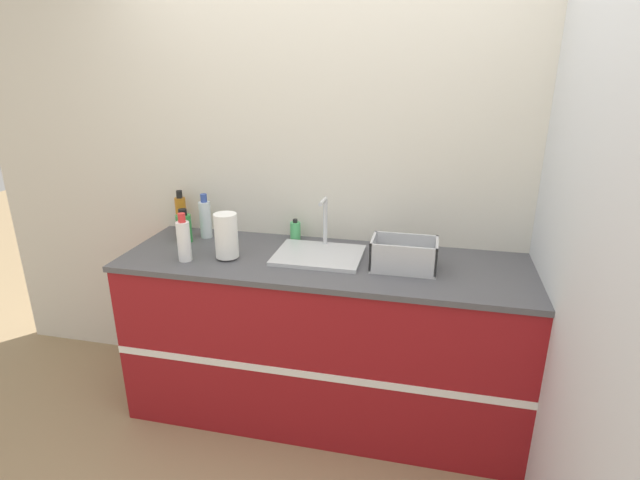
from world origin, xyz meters
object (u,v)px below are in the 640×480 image
dish_rack (404,257)px  soap_dispenser (295,231)px  paper_towel_roll (226,236)px  bottle_white_spray (184,240)px  sink (319,253)px  bottle_amber (181,213)px  bottle_clear (205,218)px  bottle_green (184,227)px

dish_rack → soap_dispenser: (-0.64, 0.28, -0.00)m
paper_towel_roll → soap_dispenser: 0.45m
paper_towel_roll → bottle_white_spray: 0.22m
soap_dispenser → sink: bearing=-48.4°
dish_rack → bottle_amber: 1.39m
dish_rack → bottle_clear: 1.19m
sink → bottle_clear: 0.74m
bottle_clear → bottle_white_spray: bottle_clear is taller
dish_rack → bottle_amber: (-1.35, 0.29, 0.05)m
paper_towel_roll → dish_rack: 0.92m
sink → bottle_white_spray: bearing=-162.5°
bottle_green → soap_dispenser: 0.64m
bottle_green → bottle_white_spray: 0.30m
dish_rack → bottle_amber: bottle_amber is taller
bottle_amber → bottle_white_spray: bottle_white_spray is taller
sink → paper_towel_roll: 0.49m
bottle_green → soap_dispenser: (0.61, 0.16, -0.03)m
sink → bottle_white_spray: 0.70m
bottle_amber → bottle_green: size_ratio=1.32×
paper_towel_roll → bottle_clear: 0.38m
bottle_amber → bottle_white_spray: 0.49m
soap_dispenser → dish_rack: bearing=-23.6°
bottle_clear → soap_dispenser: bottle_clear is taller
dish_rack → bottle_white_spray: 1.12m
paper_towel_roll → dish_rack: paper_towel_roll is taller
paper_towel_roll → soap_dispenser: (0.27, 0.35, -0.07)m
bottle_amber → bottle_white_spray: size_ratio=0.99×
bottle_clear → soap_dispenser: bearing=6.5°
sink → paper_towel_roll: size_ratio=1.87×
bottle_white_spray → dish_rack: bearing=7.4°
bottle_clear → soap_dispenser: (0.53, 0.06, -0.06)m
sink → bottle_green: (-0.80, 0.05, 0.06)m
bottle_clear → bottle_white_spray: (0.05, -0.36, -0.00)m
bottle_amber → bottle_clear: bearing=-19.6°
paper_towel_roll → bottle_clear: bearing=131.4°
bottle_clear → soap_dispenser: size_ratio=2.03×
paper_towel_roll → bottle_clear: (-0.25, 0.29, -0.01)m
bottle_white_spray → soap_dispenser: bearing=41.6°
bottle_amber → bottle_clear: 0.20m
bottle_clear → bottle_white_spray: bearing=-82.0°
bottle_green → bottle_white_spray: (0.14, -0.26, 0.03)m
sink → paper_towel_roll: (-0.46, -0.13, 0.10)m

